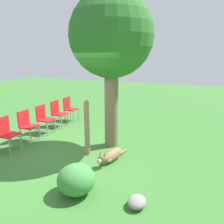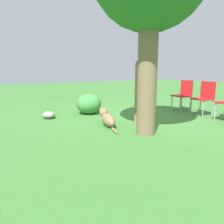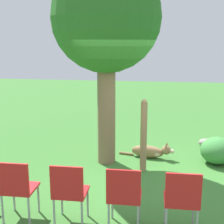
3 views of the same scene
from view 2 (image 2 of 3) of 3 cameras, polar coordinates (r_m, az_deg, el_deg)
The scene contains 7 objects.
ground_plane at distance 5.36m, azimuth 9.74°, elevation -2.23°, with size 30.00×30.00×0.00m, color #38702D.
dog at distance 4.84m, azimuth -1.24°, elevation -1.79°, with size 0.38×1.20×0.38m.
fence_post at distance 4.98m, azimuth 6.69°, elevation 5.18°, with size 0.13×0.13×1.42m.
red_chair_0 at distance 6.78m, azimuth 18.19°, elevation 4.70°, with size 0.43×0.45×0.90m.
red_chair_1 at distance 6.30m, azimuth 23.01°, elevation 3.89°, with size 0.43×0.45×0.90m.
garden_rock at distance 5.74m, azimuth -16.23°, elevation -0.72°, with size 0.31×0.36×0.18m.
low_shrub at distance 6.08m, azimuth -6.09°, elevation 2.13°, with size 0.69×0.69×0.55m.
Camera 2 is at (3.19, 4.13, 1.24)m, focal length 35.00 mm.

